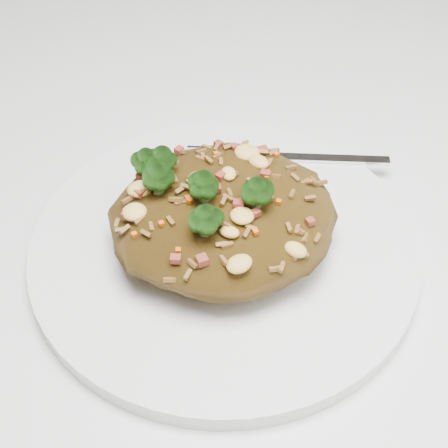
# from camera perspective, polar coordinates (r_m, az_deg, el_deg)

# --- Properties ---
(dining_table) EXTENTS (1.20, 0.80, 0.75)m
(dining_table) POSITION_cam_1_polar(r_m,az_deg,el_deg) (0.58, 7.00, -1.58)
(dining_table) COLOR white
(dining_table) RESTS_ON ground
(plate) EXTENTS (0.27, 0.27, 0.01)m
(plate) POSITION_cam_1_polar(r_m,az_deg,el_deg) (0.44, -0.00, -1.98)
(plate) COLOR white
(plate) RESTS_ON dining_table
(fried_rice) EXTENTS (0.15, 0.14, 0.07)m
(fried_rice) POSITION_cam_1_polar(r_m,az_deg,el_deg) (0.41, -0.15, 1.60)
(fried_rice) COLOR brown
(fried_rice) RESTS_ON plate
(fork) EXTENTS (0.16, 0.06, 0.00)m
(fork) POSITION_cam_1_polar(r_m,az_deg,el_deg) (0.50, 6.71, 6.05)
(fork) COLOR silver
(fork) RESTS_ON plate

